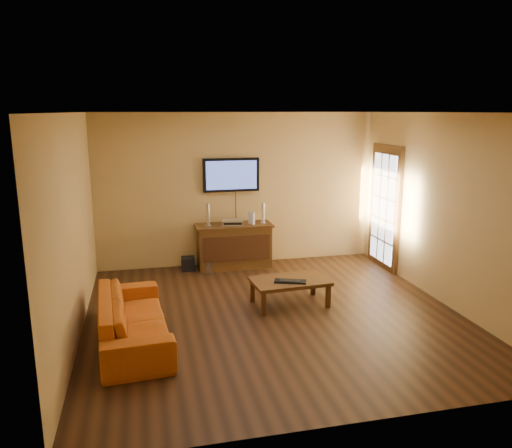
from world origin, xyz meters
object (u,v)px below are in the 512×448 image
object	(u,v)px
speaker_right	(263,214)
subwoofer	(188,264)
coffee_table	(290,283)
game_console	(251,218)
bottle	(208,269)
av_receiver	(233,222)
television	(231,175)
sofa	(133,311)
keyboard	(290,281)
speaker_left	(208,216)
media_console	(234,246)

from	to	relation	value
speaker_right	subwoofer	world-z (taller)	speaker_right
coffee_table	game_console	distance (m)	1.98
bottle	av_receiver	bearing A→B (deg)	35.68
av_receiver	subwoofer	world-z (taller)	av_receiver
television	sofa	world-z (taller)	television
sofa	game_console	xyz separation A→B (m)	(2.03, 2.58, 0.50)
keyboard	bottle	bearing A→B (deg)	119.21
subwoofer	game_console	bearing A→B (deg)	0.77
speaker_left	subwoofer	bearing A→B (deg)	177.02
media_console	sofa	distance (m)	3.13
av_receiver	keyboard	world-z (taller)	av_receiver
television	bottle	distance (m)	1.70
subwoofer	bottle	world-z (taller)	subwoofer
coffee_table	bottle	world-z (taller)	coffee_table
av_receiver	sofa	bearing A→B (deg)	-111.34
subwoofer	keyboard	world-z (taller)	keyboard
sofa	subwoofer	xyz separation A→B (m)	(0.90, 2.62, -0.27)
speaker_right	keyboard	distance (m)	2.09
coffee_table	speaker_right	world-z (taller)	speaker_right
keyboard	television	bearing A→B (deg)	100.65
coffee_table	sofa	bearing A→B (deg)	-162.41
speaker_left	game_console	distance (m)	0.77
keyboard	game_console	bearing A→B (deg)	93.22
media_console	keyboard	distance (m)	2.07
speaker_left	speaker_right	bearing A→B (deg)	0.03
coffee_table	speaker_left	bearing A→B (deg)	115.29
av_receiver	subwoofer	bearing A→B (deg)	-169.22
bottle	keyboard	xyz separation A→B (m)	(0.93, -1.67, 0.29)
sofa	av_receiver	distance (m)	3.14
game_console	subwoofer	size ratio (longest dim) A/B	0.92
television	av_receiver	xyz separation A→B (m)	(-0.02, -0.22, -0.80)
bottle	game_console	bearing A→B (deg)	22.07
speaker_right	subwoofer	size ratio (longest dim) A/B	1.57
speaker_right	av_receiver	size ratio (longest dim) A/B	0.98
television	speaker_right	bearing A→B (deg)	-23.37
speaker_left	av_receiver	bearing A→B (deg)	0.58
sofa	speaker_left	distance (m)	2.95
coffee_table	bottle	xyz separation A→B (m)	(-0.96, 1.56, -0.23)
speaker_right	sofa	bearing A→B (deg)	-130.81
av_receiver	speaker_right	bearing A→B (deg)	11.42
sofa	media_console	bearing A→B (deg)	-37.49
game_console	subwoofer	bearing A→B (deg)	155.78
media_console	coffee_table	xyz separation A→B (m)	(0.45, -1.92, -0.06)
television	keyboard	size ratio (longest dim) A/B	2.10
speaker_right	game_console	distance (m)	0.22
speaker_left	sofa	bearing A→B (deg)	-115.98
coffee_table	speaker_right	distance (m)	2.01
television	keyboard	world-z (taller)	television
coffee_table	keyboard	bearing A→B (deg)	-104.43
bottle	keyboard	world-z (taller)	keyboard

